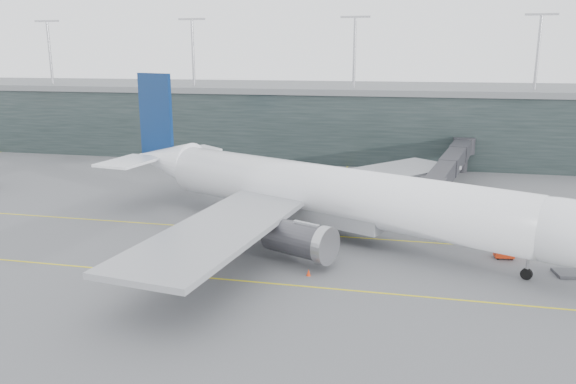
# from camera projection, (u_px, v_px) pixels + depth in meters

# --- Properties ---
(ground) EXTENTS (320.00, 320.00, 0.00)m
(ground) POSITION_uv_depth(u_px,v_px,m) (276.00, 223.00, 75.15)
(ground) COLOR #535358
(ground) RESTS_ON ground
(taxiline_a) EXTENTS (160.00, 0.25, 0.02)m
(taxiline_a) POSITION_uv_depth(u_px,v_px,m) (269.00, 232.00, 71.36)
(taxiline_a) COLOR yellow
(taxiline_a) RESTS_ON ground
(taxiline_b) EXTENTS (160.00, 0.25, 0.02)m
(taxiline_b) POSITION_uv_depth(u_px,v_px,m) (229.00, 280.00, 56.18)
(taxiline_b) COLOR yellow
(taxiline_b) RESTS_ON ground
(taxiline_lead_main) EXTENTS (0.25, 60.00, 0.02)m
(taxiline_lead_main) POSITION_uv_depth(u_px,v_px,m) (333.00, 190.00, 93.07)
(taxiline_lead_main) COLOR yellow
(taxiline_lead_main) RESTS_ON ground
(terminal) EXTENTS (240.00, 36.00, 29.00)m
(terminal) POSITION_uv_depth(u_px,v_px,m) (335.00, 118.00, 128.31)
(terminal) COLOR black
(terminal) RESTS_ON ground
(main_aircraft) EXTENTS (65.29, 60.15, 19.21)m
(main_aircraft) POSITION_uv_depth(u_px,v_px,m) (328.00, 193.00, 68.59)
(main_aircraft) COLOR white
(main_aircraft) RESTS_ON ground
(jet_bridge) EXTENTS (11.06, 43.13, 6.60)m
(jet_bridge) POSITION_uv_depth(u_px,v_px,m) (447.00, 160.00, 92.64)
(jet_bridge) COLOR #27272C
(jet_bridge) RESTS_ON ground
(gse_cart) EXTENTS (2.16, 1.50, 1.39)m
(gse_cart) POSITION_uv_depth(u_px,v_px,m) (504.00, 252.00, 61.90)
(gse_cart) COLOR #B9290D
(gse_cart) RESTS_ON ground
(baggage_dolly) EXTENTS (3.42, 2.92, 0.31)m
(baggage_dolly) POSITION_uv_depth(u_px,v_px,m) (570.00, 273.00, 57.32)
(baggage_dolly) COLOR #37383C
(baggage_dolly) RESTS_ON ground
(uld_a) EXTENTS (2.52, 2.27, 1.89)m
(uld_a) POSITION_uv_depth(u_px,v_px,m) (255.00, 197.00, 84.62)
(uld_a) COLOR #3D3D43
(uld_a) RESTS_ON ground
(uld_b) EXTENTS (2.49, 2.17, 1.95)m
(uld_b) POSITION_uv_depth(u_px,v_px,m) (267.00, 194.00, 86.02)
(uld_b) COLOR #3D3D43
(uld_b) RESTS_ON ground
(uld_c) EXTENTS (2.57, 2.34, 1.90)m
(uld_c) POSITION_uv_depth(u_px,v_px,m) (290.00, 197.00, 84.69)
(uld_c) COLOR #3D3D43
(uld_c) RESTS_ON ground
(cone_nose) EXTENTS (0.46, 0.46, 0.74)m
(cone_nose) POSITION_uv_depth(u_px,v_px,m) (546.00, 255.00, 61.89)
(cone_nose) COLOR #F93E0D
(cone_nose) RESTS_ON ground
(cone_wing_stbd) EXTENTS (0.44, 0.44, 0.71)m
(cone_wing_stbd) POSITION_uv_depth(u_px,v_px,m) (309.00, 273.00, 57.11)
(cone_wing_stbd) COLOR red
(cone_wing_stbd) RESTS_ON ground
(cone_wing_port) EXTENTS (0.45, 0.45, 0.72)m
(cone_wing_port) POSITION_uv_depth(u_px,v_px,m) (335.00, 205.00, 82.69)
(cone_wing_port) COLOR #E03D0C
(cone_wing_port) RESTS_ON ground
(cone_tail) EXTENTS (0.42, 0.42, 0.66)m
(cone_tail) POSITION_uv_depth(u_px,v_px,m) (158.00, 244.00, 65.86)
(cone_tail) COLOR orange
(cone_tail) RESTS_ON ground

